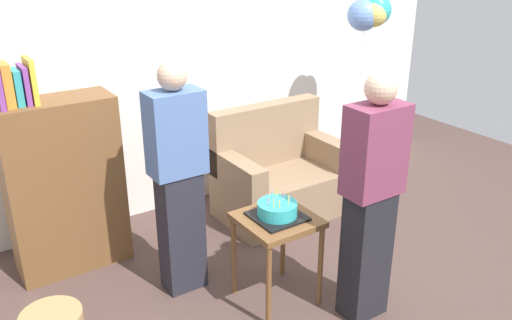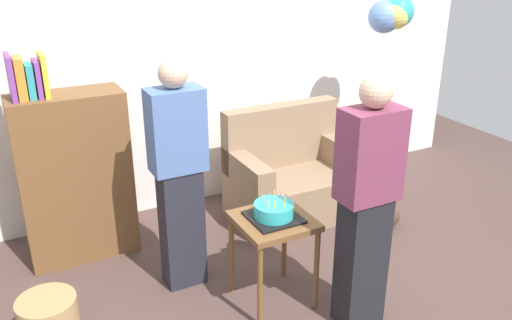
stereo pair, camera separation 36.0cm
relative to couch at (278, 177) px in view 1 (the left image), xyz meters
The scene contains 10 objects.
ground_plane 1.54m from the couch, 115.82° to the right, with size 8.00×8.00×0.00m, color #4C3833.
wall_back 1.39m from the couch, 133.15° to the left, with size 6.00×0.10×2.70m, color silver.
couch is the anchor object (origin of this frame).
bookshelf 1.84m from the couch, behind, with size 0.80×0.36×1.61m.
side_table 1.31m from the couch, 126.36° to the right, with size 0.48×0.48×0.63m.
birthday_cake 1.34m from the couch, 126.35° to the right, with size 0.32×0.32×0.17m.
person_blowing_candles 1.44m from the couch, 155.71° to the right, with size 0.36×0.22×1.63m.
person_holding_cake 1.60m from the couch, 104.33° to the right, with size 0.36×0.22×1.63m.
handbag 0.89m from the couch, 48.83° to the right, with size 0.28×0.14×0.20m, color #473328.
balloon_bunch 1.66m from the couch, ahead, with size 0.39×0.32×1.86m.
Camera 1 is at (-1.95, -2.22, 2.33)m, focal length 38.03 mm.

